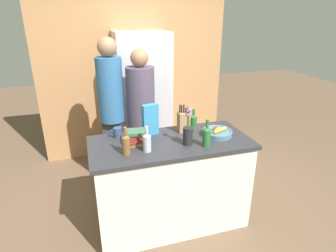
{
  "coord_description": "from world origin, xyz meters",
  "views": [
    {
      "loc": [
        -0.74,
        -2.32,
        2.05
      ],
      "look_at": [
        0.0,
        0.09,
        1.05
      ],
      "focal_mm": 30.0,
      "sensor_mm": 36.0,
      "label": 1
    }
  ],
  "objects_px": {
    "coffee_mug": "(117,132)",
    "bottle_wine": "(193,121)",
    "knife_block": "(184,122)",
    "person_at_sink": "(112,106)",
    "refrigerator": "(143,100)",
    "person_in_blue": "(141,113)",
    "flower_vase": "(188,133)",
    "cereal_box": "(150,120)",
    "bottle_water": "(147,142)",
    "bottle_vinegar": "(207,136)",
    "book_stack": "(137,137)",
    "bottle_oil": "(126,144)",
    "fruit_bowl": "(217,132)"
  },
  "relations": [
    {
      "from": "knife_block",
      "to": "flower_vase",
      "type": "relative_size",
      "value": 0.8
    },
    {
      "from": "book_stack",
      "to": "bottle_vinegar",
      "type": "xyz_separation_m",
      "value": [
        0.59,
        -0.23,
        0.03
      ]
    },
    {
      "from": "cereal_box",
      "to": "bottle_water",
      "type": "relative_size",
      "value": 1.34
    },
    {
      "from": "bottle_vinegar",
      "to": "person_at_sink",
      "type": "distance_m",
      "value": 1.28
    },
    {
      "from": "flower_vase",
      "to": "refrigerator",
      "type": "bearing_deg",
      "value": 93.25
    },
    {
      "from": "person_in_blue",
      "to": "bottle_wine",
      "type": "bearing_deg",
      "value": -51.1
    },
    {
      "from": "bottle_water",
      "to": "coffee_mug",
      "type": "bearing_deg",
      "value": 118.84
    },
    {
      "from": "knife_block",
      "to": "cereal_box",
      "type": "relative_size",
      "value": 0.92
    },
    {
      "from": "fruit_bowl",
      "to": "bottle_water",
      "type": "bearing_deg",
      "value": -169.77
    },
    {
      "from": "fruit_bowl",
      "to": "person_at_sink",
      "type": "relative_size",
      "value": 0.16
    },
    {
      "from": "cereal_box",
      "to": "bottle_vinegar",
      "type": "xyz_separation_m",
      "value": [
        0.42,
        -0.41,
        -0.05
      ]
    },
    {
      "from": "flower_vase",
      "to": "cereal_box",
      "type": "distance_m",
      "value": 0.43
    },
    {
      "from": "person_at_sink",
      "to": "coffee_mug",
      "type": "bearing_deg",
      "value": -75.42
    },
    {
      "from": "cereal_box",
      "to": "person_at_sink",
      "type": "relative_size",
      "value": 0.17
    },
    {
      "from": "refrigerator",
      "to": "person_at_sink",
      "type": "bearing_deg",
      "value": -129.69
    },
    {
      "from": "coffee_mug",
      "to": "person_in_blue",
      "type": "relative_size",
      "value": 0.07
    },
    {
      "from": "refrigerator",
      "to": "bottle_wine",
      "type": "relative_size",
      "value": 8.69
    },
    {
      "from": "coffee_mug",
      "to": "bottle_wine",
      "type": "distance_m",
      "value": 0.8
    },
    {
      "from": "refrigerator",
      "to": "person_at_sink",
      "type": "distance_m",
      "value": 0.78
    },
    {
      "from": "flower_vase",
      "to": "cereal_box",
      "type": "bearing_deg",
      "value": 129.88
    },
    {
      "from": "cereal_box",
      "to": "person_at_sink",
      "type": "height_order",
      "value": "person_at_sink"
    },
    {
      "from": "refrigerator",
      "to": "coffee_mug",
      "type": "xyz_separation_m",
      "value": [
        -0.51,
        -1.2,
        0.05
      ]
    },
    {
      "from": "cereal_box",
      "to": "bottle_wine",
      "type": "distance_m",
      "value": 0.48
    },
    {
      "from": "fruit_bowl",
      "to": "knife_block",
      "type": "relative_size",
      "value": 1.03
    },
    {
      "from": "bottle_oil",
      "to": "bottle_vinegar",
      "type": "distance_m",
      "value": 0.73
    },
    {
      "from": "fruit_bowl",
      "to": "book_stack",
      "type": "relative_size",
      "value": 1.4
    },
    {
      "from": "fruit_bowl",
      "to": "bottle_oil",
      "type": "bearing_deg",
      "value": -171.55
    },
    {
      "from": "refrigerator",
      "to": "bottle_oil",
      "type": "height_order",
      "value": "refrigerator"
    },
    {
      "from": "bottle_vinegar",
      "to": "refrigerator",
      "type": "bearing_deg",
      "value": 98.27
    },
    {
      "from": "bottle_wine",
      "to": "person_in_blue",
      "type": "distance_m",
      "value": 0.7
    },
    {
      "from": "coffee_mug",
      "to": "person_at_sink",
      "type": "xyz_separation_m",
      "value": [
        0.02,
        0.61,
        0.08
      ]
    },
    {
      "from": "coffee_mug",
      "to": "bottle_wine",
      "type": "bearing_deg",
      "value": -0.3
    },
    {
      "from": "bottle_wine",
      "to": "bottle_water",
      "type": "distance_m",
      "value": 0.7
    },
    {
      "from": "person_at_sink",
      "to": "knife_block",
      "type": "bearing_deg",
      "value": -29.05
    },
    {
      "from": "bottle_vinegar",
      "to": "person_at_sink",
      "type": "xyz_separation_m",
      "value": [
        -0.73,
        1.05,
        0.03
      ]
    },
    {
      "from": "refrigerator",
      "to": "person_in_blue",
      "type": "height_order",
      "value": "refrigerator"
    },
    {
      "from": "knife_block",
      "to": "bottle_wine",
      "type": "distance_m",
      "value": 0.14
    },
    {
      "from": "book_stack",
      "to": "bottle_vinegar",
      "type": "bearing_deg",
      "value": -21.42
    },
    {
      "from": "knife_block",
      "to": "person_in_blue",
      "type": "distance_m",
      "value": 0.67
    },
    {
      "from": "person_in_blue",
      "to": "flower_vase",
      "type": "bearing_deg",
      "value": -75.32
    },
    {
      "from": "flower_vase",
      "to": "person_at_sink",
      "type": "distance_m",
      "value": 1.13
    },
    {
      "from": "knife_block",
      "to": "book_stack",
      "type": "bearing_deg",
      "value": -163.13
    },
    {
      "from": "book_stack",
      "to": "bottle_wine",
      "type": "bearing_deg",
      "value": 17.71
    },
    {
      "from": "coffee_mug",
      "to": "person_at_sink",
      "type": "bearing_deg",
      "value": 88.16
    },
    {
      "from": "book_stack",
      "to": "bottle_water",
      "type": "distance_m",
      "value": 0.18
    },
    {
      "from": "knife_block",
      "to": "bottle_wine",
      "type": "height_order",
      "value": "knife_block"
    },
    {
      "from": "fruit_bowl",
      "to": "bottle_vinegar",
      "type": "distance_m",
      "value": 0.29
    },
    {
      "from": "bottle_oil",
      "to": "person_in_blue",
      "type": "bearing_deg",
      "value": 70.49
    },
    {
      "from": "coffee_mug",
      "to": "bottle_vinegar",
      "type": "relative_size",
      "value": 0.46
    },
    {
      "from": "knife_block",
      "to": "person_at_sink",
      "type": "xyz_separation_m",
      "value": [
        -0.65,
        0.66,
        0.02
      ]
    }
  ]
}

